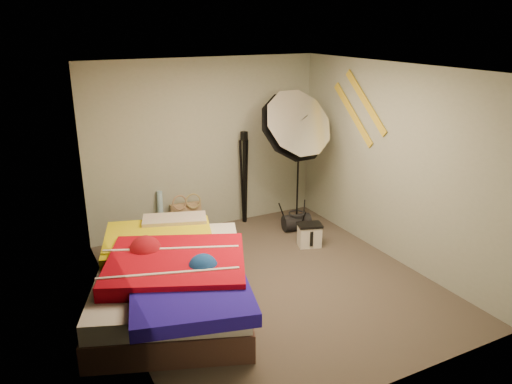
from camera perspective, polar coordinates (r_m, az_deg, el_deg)
floor at (r=6.06m, az=1.78°, el=-10.33°), size 4.00×4.00×0.00m
ceiling at (r=5.31m, az=2.07°, el=13.93°), size 4.00×4.00×0.00m
wall_back at (r=7.30m, az=-5.76°, el=5.29°), size 3.50×0.00×3.50m
wall_front at (r=4.05m, az=15.87°, el=-6.83°), size 3.50×0.00×3.50m
wall_left at (r=4.99m, az=-15.94°, el=-1.89°), size 0.00×4.00×4.00m
wall_right at (r=6.56m, az=15.43°, el=3.11°), size 0.00×4.00×4.00m
tote_bag at (r=7.40m, az=-7.97°, el=-2.97°), size 0.46×0.24×0.46m
wrapping_roll at (r=7.25m, az=-10.84°, el=-2.58°), size 0.13×0.21×0.69m
camera_case at (r=6.96m, az=6.12°, el=-4.99°), size 0.35×0.30×0.30m
duffel_bag at (r=7.47m, az=4.65°, el=-3.47°), size 0.44×0.31×0.25m
wall_stripe_upper at (r=6.84m, az=12.42°, el=10.00°), size 0.02×0.91×0.78m
wall_stripe_lower at (r=7.07m, az=11.02°, el=8.72°), size 0.02×0.91×0.78m
bed at (r=5.55m, az=-9.46°, el=-9.65°), size 2.24×2.75×0.66m
photo_umbrella at (r=6.95m, az=4.33°, el=7.37°), size 1.27×0.93×2.20m
camera_tripod at (r=7.52m, az=-1.34°, el=2.38°), size 0.10×0.10×1.43m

